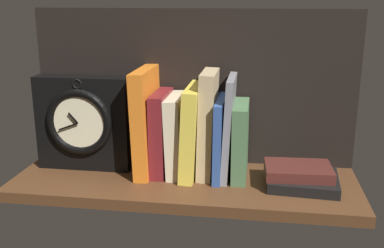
% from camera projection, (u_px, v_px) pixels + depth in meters
% --- Properties ---
extents(ground_plane, '(0.80, 0.27, 0.03)m').
position_uv_depth(ground_plane, '(185.00, 183.00, 1.07)').
color(ground_plane, '#4C2D19').
extents(back_panel, '(0.80, 0.01, 0.38)m').
position_uv_depth(back_panel, '(193.00, 87.00, 1.14)').
color(back_panel, black).
rests_on(back_panel, ground_plane).
extents(book_orange_pandolfini, '(0.04, 0.17, 0.25)m').
position_uv_depth(book_orange_pandolfini, '(146.00, 121.00, 1.09)').
color(book_orange_pandolfini, orange).
rests_on(book_orange_pandolfini, ground_plane).
extents(book_maroon_dawkins, '(0.03, 0.14, 0.19)m').
position_uv_depth(book_maroon_dawkins, '(162.00, 133.00, 1.09)').
color(book_maroon_dawkins, maroon).
rests_on(book_maroon_dawkins, ground_plane).
extents(book_cream_twain, '(0.04, 0.14, 0.19)m').
position_uv_depth(book_cream_twain, '(177.00, 135.00, 1.08)').
color(book_cream_twain, beige).
rests_on(book_cream_twain, ground_plane).
extents(book_yellow_seinlanguage, '(0.04, 0.17, 0.21)m').
position_uv_depth(book_yellow_seinlanguage, '(192.00, 131.00, 1.07)').
color(book_yellow_seinlanguage, gold).
rests_on(book_yellow_seinlanguage, ground_plane).
extents(book_tan_shortstories, '(0.04, 0.13, 0.25)m').
position_uv_depth(book_tan_shortstories, '(208.00, 124.00, 1.06)').
color(book_tan_shortstories, tan).
rests_on(book_tan_shortstories, ground_plane).
extents(book_blue_modern, '(0.02, 0.16, 0.18)m').
position_uv_depth(book_blue_modern, '(220.00, 137.00, 1.07)').
color(book_blue_modern, '#2D4C8E').
rests_on(book_blue_modern, ground_plane).
extents(book_gray_chess, '(0.03, 0.15, 0.24)m').
position_uv_depth(book_gray_chess, '(229.00, 127.00, 1.06)').
color(book_gray_chess, gray).
rests_on(book_gray_chess, ground_plane).
extents(book_green_romantic, '(0.03, 0.15, 0.17)m').
position_uv_depth(book_green_romantic, '(240.00, 140.00, 1.06)').
color(book_green_romantic, '#476B44').
rests_on(book_green_romantic, ground_plane).
extents(framed_clock, '(0.23, 0.07, 0.23)m').
position_uv_depth(framed_clock, '(83.00, 123.00, 1.10)').
color(framed_clock, black).
rests_on(framed_clock, ground_plane).
extents(book_stack_side, '(0.17, 0.15, 0.05)m').
position_uv_depth(book_stack_side, '(301.00, 176.00, 1.02)').
color(book_stack_side, black).
rests_on(book_stack_side, ground_plane).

